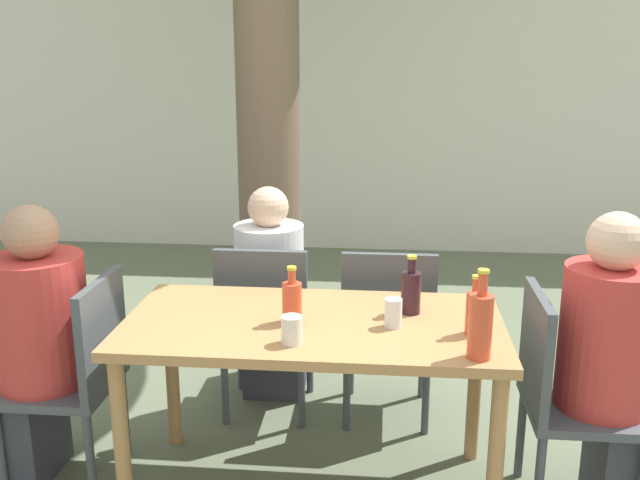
{
  "coord_description": "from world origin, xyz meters",
  "views": [
    {
      "loc": [
        0.28,
        -2.62,
        1.81
      ],
      "look_at": [
        0.0,
        0.3,
        1.02
      ],
      "focal_mm": 40.0,
      "sensor_mm": 36.0,
      "label": 1
    }
  ],
  "objects_px": {
    "person_seated_2": "(273,304)",
    "soda_bottle_1": "(292,301)",
    "patio_chair_0": "(79,369)",
    "drinking_glass_1": "(393,313)",
    "patio_chair_2": "(265,321)",
    "drinking_glass_0": "(292,330)",
    "person_seated_0": "(26,359)",
    "patio_chair_1": "(562,390)",
    "dining_table_front": "(313,342)",
    "soda_bottle_0": "(480,324)",
    "wine_bottle_3": "(411,291)",
    "person_seated_1": "(624,382)",
    "soda_bottle_2": "(474,312)",
    "patio_chair_3": "(388,325)"
  },
  "relations": [
    {
      "from": "person_seated_2",
      "to": "soda_bottle_1",
      "type": "xyz_separation_m",
      "value": [
        0.22,
        -0.88,
        0.34
      ]
    },
    {
      "from": "patio_chair_0",
      "to": "drinking_glass_1",
      "type": "xyz_separation_m",
      "value": [
        1.3,
        -0.03,
        0.31
      ]
    },
    {
      "from": "patio_chair_2",
      "to": "drinking_glass_1",
      "type": "xyz_separation_m",
      "value": [
        0.62,
        -0.65,
        0.31
      ]
    },
    {
      "from": "drinking_glass_0",
      "to": "person_seated_0",
      "type": "bearing_deg",
      "value": 168.72
    },
    {
      "from": "patio_chair_1",
      "to": "soda_bottle_1",
      "type": "distance_m",
      "value": 1.12
    },
    {
      "from": "person_seated_0",
      "to": "drinking_glass_1",
      "type": "xyz_separation_m",
      "value": [
        1.53,
        -0.03,
        0.27
      ]
    },
    {
      "from": "dining_table_front",
      "to": "person_seated_0",
      "type": "height_order",
      "value": "person_seated_0"
    },
    {
      "from": "patio_chair_2",
      "to": "soda_bottle_0",
      "type": "distance_m",
      "value": 1.34
    },
    {
      "from": "wine_bottle_3",
      "to": "person_seated_1",
      "type": "bearing_deg",
      "value": -8.46
    },
    {
      "from": "drinking_glass_0",
      "to": "soda_bottle_1",
      "type": "bearing_deg",
      "value": 97.22
    },
    {
      "from": "soda_bottle_0",
      "to": "patio_chair_1",
      "type": "bearing_deg",
      "value": 38.44
    },
    {
      "from": "person_seated_2",
      "to": "patio_chair_2",
      "type": "bearing_deg",
      "value": 90.0
    },
    {
      "from": "person_seated_2",
      "to": "wine_bottle_3",
      "type": "xyz_separation_m",
      "value": [
        0.69,
        -0.73,
        0.35
      ]
    },
    {
      "from": "soda_bottle_2",
      "to": "drinking_glass_1",
      "type": "xyz_separation_m",
      "value": [
        -0.3,
        0.04,
        -0.03
      ]
    },
    {
      "from": "patio_chair_0",
      "to": "person_seated_2",
      "type": "distance_m",
      "value": 1.09
    },
    {
      "from": "dining_table_front",
      "to": "soda_bottle_0",
      "type": "distance_m",
      "value": 0.71
    },
    {
      "from": "patio_chair_1",
      "to": "soda_bottle_2",
      "type": "distance_m",
      "value": 0.51
    },
    {
      "from": "dining_table_front",
      "to": "patio_chair_2",
      "type": "bearing_deg",
      "value": 116.03
    },
    {
      "from": "person_seated_0",
      "to": "drinking_glass_1",
      "type": "relative_size",
      "value": 10.68
    },
    {
      "from": "patio_chair_3",
      "to": "patio_chair_2",
      "type": "bearing_deg",
      "value": 0.0
    },
    {
      "from": "soda_bottle_2",
      "to": "drinking_glass_0",
      "type": "relative_size",
      "value": 2.21
    },
    {
      "from": "soda_bottle_1",
      "to": "person_seated_1",
      "type": "bearing_deg",
      "value": 1.04
    },
    {
      "from": "dining_table_front",
      "to": "person_seated_1",
      "type": "xyz_separation_m",
      "value": [
        1.21,
        -0.0,
        -0.12
      ]
    },
    {
      "from": "person_seated_0",
      "to": "person_seated_2",
      "type": "relative_size",
      "value": 1.05
    },
    {
      "from": "patio_chair_1",
      "to": "soda_bottle_1",
      "type": "xyz_separation_m",
      "value": [
        -1.06,
        -0.02,
        0.34
      ]
    },
    {
      "from": "soda_bottle_1",
      "to": "patio_chair_0",
      "type": "bearing_deg",
      "value": 178.51
    },
    {
      "from": "person_seated_1",
      "to": "drinking_glass_1",
      "type": "xyz_separation_m",
      "value": [
        -0.9,
        -0.03,
        0.27
      ]
    },
    {
      "from": "soda_bottle_2",
      "to": "soda_bottle_0",
      "type": "bearing_deg",
      "value": -91.44
    },
    {
      "from": "dining_table_front",
      "to": "soda_bottle_0",
      "type": "relative_size",
      "value": 4.65
    },
    {
      "from": "dining_table_front",
      "to": "person_seated_2",
      "type": "height_order",
      "value": "person_seated_2"
    },
    {
      "from": "person_seated_1",
      "to": "soda_bottle_0",
      "type": "relative_size",
      "value": 3.82
    },
    {
      "from": "person_seated_1",
      "to": "wine_bottle_3",
      "type": "bearing_deg",
      "value": 81.54
    },
    {
      "from": "dining_table_front",
      "to": "soda_bottle_2",
      "type": "distance_m",
      "value": 0.65
    },
    {
      "from": "patio_chair_3",
      "to": "drinking_glass_0",
      "type": "relative_size",
      "value": 8.65
    },
    {
      "from": "soda_bottle_0",
      "to": "drinking_glass_0",
      "type": "height_order",
      "value": "soda_bottle_0"
    },
    {
      "from": "person_seated_2",
      "to": "dining_table_front",
      "type": "bearing_deg",
      "value": 109.4
    },
    {
      "from": "person_seated_1",
      "to": "soda_bottle_2",
      "type": "xyz_separation_m",
      "value": [
        -0.6,
        -0.08,
        0.3
      ]
    },
    {
      "from": "soda_bottle_0",
      "to": "soda_bottle_2",
      "type": "xyz_separation_m",
      "value": [
        0.01,
        0.22,
        -0.04
      ]
    },
    {
      "from": "soda_bottle_2",
      "to": "drinking_glass_1",
      "type": "bearing_deg",
      "value": 171.67
    },
    {
      "from": "dining_table_front",
      "to": "wine_bottle_3",
      "type": "xyz_separation_m",
      "value": [
        0.39,
        0.12,
        0.19
      ]
    },
    {
      "from": "dining_table_front",
      "to": "patio_chair_1",
      "type": "distance_m",
      "value": 1.0
    },
    {
      "from": "patio_chair_2",
      "to": "patio_chair_3",
      "type": "height_order",
      "value": "same"
    },
    {
      "from": "patio_chair_0",
      "to": "soda_bottle_1",
      "type": "xyz_separation_m",
      "value": [
        0.9,
        -0.02,
        0.34
      ]
    },
    {
      "from": "soda_bottle_1",
      "to": "wine_bottle_3",
      "type": "relative_size",
      "value": 0.94
    },
    {
      "from": "patio_chair_2",
      "to": "soda_bottle_2",
      "type": "bearing_deg",
      "value": 142.89
    },
    {
      "from": "drinking_glass_1",
      "to": "wine_bottle_3",
      "type": "bearing_deg",
      "value": 65.92
    },
    {
      "from": "drinking_glass_0",
      "to": "drinking_glass_1",
      "type": "distance_m",
      "value": 0.42
    },
    {
      "from": "drinking_glass_1",
      "to": "drinking_glass_0",
      "type": "bearing_deg",
      "value": -151.91
    },
    {
      "from": "patio_chair_3",
      "to": "soda_bottle_2",
      "type": "bearing_deg",
      "value": 114.48
    },
    {
      "from": "patio_chair_0",
      "to": "drinking_glass_1",
      "type": "distance_m",
      "value": 1.33
    }
  ]
}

